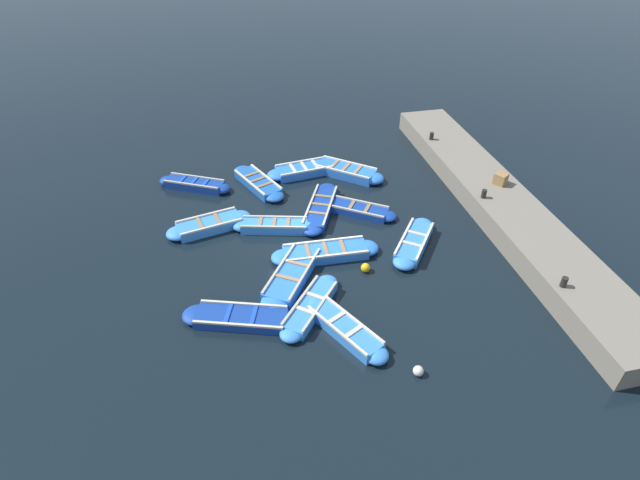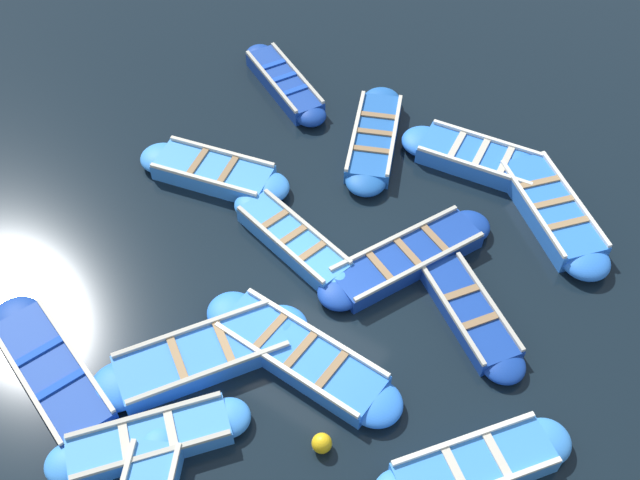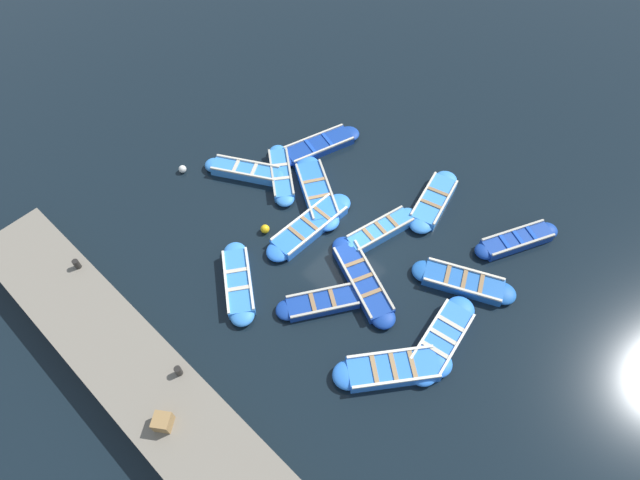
% 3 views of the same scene
% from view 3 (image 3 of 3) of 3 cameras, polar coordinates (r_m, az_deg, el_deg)
% --- Properties ---
extents(ground_plane, '(120.00, 120.00, 0.00)m').
position_cam_3_polar(ground_plane, '(18.39, 3.05, 0.39)').
color(ground_plane, black).
extents(boat_near_quay, '(3.64, 1.41, 0.45)m').
position_cam_3_polar(boat_near_quay, '(16.60, 13.78, -10.94)').
color(boat_near_quay, blue).
rests_on(boat_near_quay, ground).
extents(boat_broadside, '(2.35, 3.90, 0.41)m').
position_cam_3_polar(boat_broadside, '(17.20, 4.88, -4.62)').
color(boat_broadside, navy).
rests_on(boat_broadside, ground).
extents(boat_outer_right, '(3.53, 1.65, 0.44)m').
position_cam_3_polar(boat_outer_right, '(19.64, 12.87, 4.37)').
color(boat_outer_right, '#3884E0').
rests_on(boat_outer_right, ground).
extents(boat_drifting, '(3.92, 2.04, 0.36)m').
position_cam_3_polar(boat_drifting, '(21.23, -0.11, 10.73)').
color(boat_drifting, navy).
rests_on(boat_drifting, ground).
extents(boat_outer_left, '(3.39, 1.50, 0.42)m').
position_cam_3_polar(boat_outer_left, '(18.42, 6.89, 1.04)').
color(boat_outer_left, '#3884E0').
rests_on(boat_outer_left, ground).
extents(boat_mid_row, '(2.91, 3.80, 0.43)m').
position_cam_3_polar(boat_mid_row, '(19.47, -0.37, 5.56)').
color(boat_mid_row, blue).
rests_on(boat_mid_row, ground).
extents(boat_alongside, '(3.49, 3.11, 0.47)m').
position_cam_3_polar(boat_alongside, '(15.91, 8.31, -14.39)').
color(boat_alongside, blue).
rests_on(boat_alongside, ground).
extents(boat_stern_in, '(2.23, 3.62, 0.41)m').
position_cam_3_polar(boat_stern_in, '(17.80, 16.04, -4.64)').
color(boat_stern_in, '#1E59AD').
rests_on(boat_stern_in, ground).
extents(boat_end_of_row, '(2.29, 3.38, 0.43)m').
position_cam_3_polar(boat_end_of_row, '(20.41, -8.50, 7.82)').
color(boat_end_of_row, '#3884E0').
rests_on(boat_end_of_row, ground).
extents(boat_bow_out, '(2.65, 3.19, 0.43)m').
position_cam_3_polar(boat_bow_out, '(17.32, -9.31, -4.78)').
color(boat_bow_out, '#3884E0').
rests_on(boat_bow_out, ground).
extents(boat_tucked, '(3.32, 2.17, 0.42)m').
position_cam_3_polar(boat_tucked, '(19.39, 21.56, -0.05)').
color(boat_tucked, navy).
rests_on(boat_tucked, ground).
extents(boat_inner_gap, '(4.05, 1.10, 0.41)m').
position_cam_3_polar(boat_inner_gap, '(18.42, -1.17, 1.57)').
color(boat_inner_gap, blue).
rests_on(boat_inner_gap, ground).
extents(boat_far_corner, '(2.62, 3.04, 0.39)m').
position_cam_3_polar(boat_far_corner, '(20.14, -4.45, 7.48)').
color(boat_far_corner, '#3884E0').
rests_on(boat_far_corner, ground).
extents(boat_centre, '(3.06, 2.43, 0.36)m').
position_cam_3_polar(boat_centre, '(16.76, 0.29, -7.15)').
color(boat_centre, navy).
rests_on(boat_centre, ground).
extents(quay_wall, '(2.41, 17.44, 0.87)m').
position_cam_3_polar(quay_wall, '(15.91, -17.83, -16.95)').
color(quay_wall, slate).
rests_on(quay_wall, ground).
extents(bollard_north, '(0.20, 0.20, 0.35)m').
position_cam_3_polar(bollard_north, '(18.32, -26.05, -2.48)').
color(bollard_north, black).
rests_on(bollard_north, quay_wall).
extents(bollard_mid_north, '(0.20, 0.20, 0.35)m').
position_cam_3_polar(bollard_mid_north, '(15.39, -15.87, -14.19)').
color(bollard_mid_north, black).
rests_on(bollard_mid_north, quay_wall).
extents(wooden_crate, '(0.65, 0.65, 0.47)m').
position_cam_3_polar(wooden_crate, '(14.96, -17.54, -19.21)').
color(wooden_crate, olive).
rests_on(wooden_crate, quay_wall).
extents(buoy_orange_near, '(0.33, 0.33, 0.33)m').
position_cam_3_polar(buoy_orange_near, '(18.47, -6.30, 1.26)').
color(buoy_orange_near, '#EAB214').
rests_on(buoy_orange_near, ground).
extents(buoy_yellow_far, '(0.31, 0.31, 0.31)m').
position_cam_3_polar(buoy_yellow_far, '(21.04, -15.44, 7.82)').
color(buoy_yellow_far, silver).
rests_on(buoy_yellow_far, ground).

